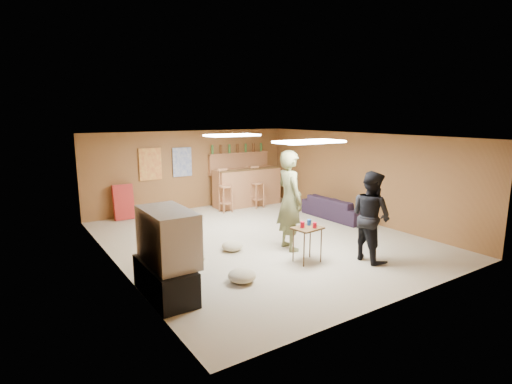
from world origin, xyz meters
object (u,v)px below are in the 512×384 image
sofa (336,208)px  tray_table (307,245)px  tv_body (168,237)px  person_black (371,216)px  bar_counter (247,187)px  person_olive (290,200)px

sofa → tray_table: size_ratio=2.88×
tv_body → person_black: 3.67m
tv_body → bar_counter: size_ratio=0.55×
tv_body → bar_counter: tv_body is taller
person_black → bar_counter: bearing=-1.8°
person_black → sofa: bearing=-29.0°
person_olive → person_black: bearing=-138.1°
tv_body → bar_counter: 6.09m
tv_body → person_olive: bearing=13.7°
sofa → person_black: bearing=145.6°
person_black → tv_body: bearing=84.4°
tv_body → person_black: person_black is taller
sofa → tray_table: (-2.70, -2.01, 0.05)m
sofa → bar_counter: bearing=22.9°
tv_body → sofa: 5.65m
bar_counter → person_black: size_ratio=1.21×
bar_counter → tray_table: bar_counter is taller
tv_body → sofa: size_ratio=0.59×
person_olive → person_black: size_ratio=1.19×
tv_body → person_olive: 2.85m
tv_body → bar_counter: bearing=47.0°
person_olive → tray_table: bearing=175.2°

